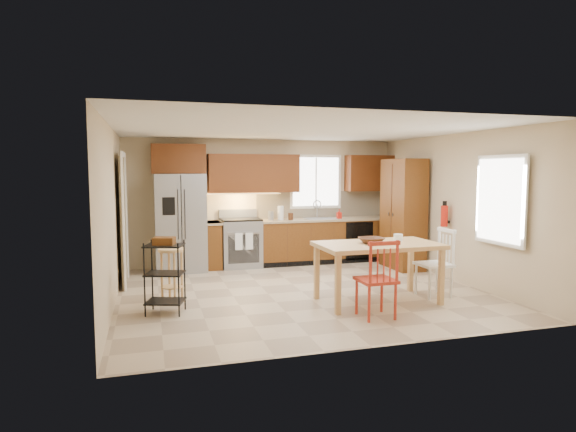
{
  "coord_description": "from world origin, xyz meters",
  "views": [
    {
      "loc": [
        -2.25,
        -7.01,
        1.88
      ],
      "look_at": [
        -0.1,
        0.4,
        1.15
      ],
      "focal_mm": 30.0,
      "sensor_mm": 36.0,
      "label": 1
    }
  ],
  "objects_px": {
    "pantry": "(403,214)",
    "fire_extinguisher": "(444,216)",
    "soap_bottle": "(339,214)",
    "utility_cart": "(165,277)",
    "chair_red": "(376,278)",
    "chair_white": "(434,263)",
    "table_bowl": "(371,244)",
    "bar_stool": "(172,275)",
    "range_stove": "(241,243)",
    "refrigerator": "(180,223)",
    "table_jar": "(398,239)",
    "dining_table": "(378,273)"
  },
  "relations": [
    {
      "from": "soap_bottle",
      "to": "chair_red",
      "type": "bearing_deg",
      "value": -104.94
    },
    {
      "from": "refrigerator",
      "to": "fire_extinguisher",
      "type": "xyz_separation_m",
      "value": [
        4.33,
        -1.98,
        0.19
      ]
    },
    {
      "from": "soap_bottle",
      "to": "dining_table",
      "type": "bearing_deg",
      "value": -101.72
    },
    {
      "from": "dining_table",
      "to": "table_jar",
      "type": "bearing_deg",
      "value": 15.36
    },
    {
      "from": "pantry",
      "to": "table_bowl",
      "type": "xyz_separation_m",
      "value": [
        -1.67,
        -2.07,
        -0.2
      ]
    },
    {
      "from": "bar_stool",
      "to": "table_bowl",
      "type": "bearing_deg",
      "value": -29.82
    },
    {
      "from": "refrigerator",
      "to": "fire_extinguisher",
      "type": "height_order",
      "value": "refrigerator"
    },
    {
      "from": "soap_bottle",
      "to": "table_jar",
      "type": "xyz_separation_m",
      "value": [
        -0.24,
        -2.86,
        -0.12
      ]
    },
    {
      "from": "table_jar",
      "to": "bar_stool",
      "type": "distance_m",
      "value": 3.32
    },
    {
      "from": "bar_stool",
      "to": "dining_table",
      "type": "bearing_deg",
      "value": -29.22
    },
    {
      "from": "chair_red",
      "to": "utility_cart",
      "type": "distance_m",
      "value": 2.75
    },
    {
      "from": "dining_table",
      "to": "chair_red",
      "type": "xyz_separation_m",
      "value": [
        -0.35,
        -0.65,
        0.09
      ]
    },
    {
      "from": "table_jar",
      "to": "dining_table",
      "type": "bearing_deg",
      "value": -164.05
    },
    {
      "from": "chair_red",
      "to": "bar_stool",
      "type": "bearing_deg",
      "value": 148.85
    },
    {
      "from": "refrigerator",
      "to": "chair_white",
      "type": "height_order",
      "value": "refrigerator"
    },
    {
      "from": "refrigerator",
      "to": "table_jar",
      "type": "distance_m",
      "value": 4.12
    },
    {
      "from": "chair_red",
      "to": "utility_cart",
      "type": "xyz_separation_m",
      "value": [
        -2.59,
        0.93,
        -0.02
      ]
    },
    {
      "from": "chair_red",
      "to": "fire_extinguisher",
      "type": "bearing_deg",
      "value": 37.7
    },
    {
      "from": "soap_bottle",
      "to": "utility_cart",
      "type": "relative_size",
      "value": 0.2
    },
    {
      "from": "soap_bottle",
      "to": "utility_cart",
      "type": "height_order",
      "value": "soap_bottle"
    },
    {
      "from": "refrigerator",
      "to": "chair_white",
      "type": "xyz_separation_m",
      "value": [
        3.51,
        -2.95,
        -0.41
      ]
    },
    {
      "from": "soap_bottle",
      "to": "bar_stool",
      "type": "height_order",
      "value": "soap_bottle"
    },
    {
      "from": "pantry",
      "to": "fire_extinguisher",
      "type": "relative_size",
      "value": 5.83
    },
    {
      "from": "fire_extinguisher",
      "to": "bar_stool",
      "type": "bearing_deg",
      "value": -177.43
    },
    {
      "from": "range_stove",
      "to": "table_bowl",
      "type": "distance_m",
      "value": 3.35
    },
    {
      "from": "pantry",
      "to": "fire_extinguisher",
      "type": "bearing_deg",
      "value": -79.22
    },
    {
      "from": "refrigerator",
      "to": "range_stove",
      "type": "distance_m",
      "value": 1.24
    },
    {
      "from": "dining_table",
      "to": "chair_red",
      "type": "bearing_deg",
      "value": -118.88
    },
    {
      "from": "range_stove",
      "to": "chair_white",
      "type": "bearing_deg",
      "value": -51.81
    },
    {
      "from": "soap_bottle",
      "to": "fire_extinguisher",
      "type": "bearing_deg",
      "value": -59.47
    },
    {
      "from": "refrigerator",
      "to": "dining_table",
      "type": "xyz_separation_m",
      "value": [
        2.56,
        -3.0,
        -0.49
      ]
    },
    {
      "from": "soap_bottle",
      "to": "utility_cart",
      "type": "xyz_separation_m",
      "value": [
        -3.56,
        -2.69,
        -0.52
      ]
    },
    {
      "from": "table_bowl",
      "to": "chair_red",
      "type": "bearing_deg",
      "value": -110.47
    },
    {
      "from": "chair_red",
      "to": "table_jar",
      "type": "xyz_separation_m",
      "value": [
        0.73,
        0.76,
        0.38
      ]
    },
    {
      "from": "chair_white",
      "to": "utility_cart",
      "type": "xyz_separation_m",
      "value": [
        -3.89,
        0.23,
        -0.02
      ]
    },
    {
      "from": "pantry",
      "to": "dining_table",
      "type": "bearing_deg",
      "value": -127.11
    },
    {
      "from": "fire_extinguisher",
      "to": "chair_white",
      "type": "distance_m",
      "value": 1.4
    },
    {
      "from": "chair_red",
      "to": "pantry",
      "type": "bearing_deg",
      "value": 54.26
    },
    {
      "from": "range_stove",
      "to": "fire_extinguisher",
      "type": "distance_m",
      "value": 3.83
    },
    {
      "from": "chair_red",
      "to": "chair_white",
      "type": "height_order",
      "value": "same"
    },
    {
      "from": "range_stove",
      "to": "chair_red",
      "type": "xyz_separation_m",
      "value": [
        1.06,
        -3.71,
        0.04
      ]
    },
    {
      "from": "soap_bottle",
      "to": "table_bowl",
      "type": "height_order",
      "value": "soap_bottle"
    },
    {
      "from": "refrigerator",
      "to": "dining_table",
      "type": "relative_size",
      "value": 1.06
    },
    {
      "from": "pantry",
      "to": "chair_white",
      "type": "relative_size",
      "value": 2.08
    },
    {
      "from": "pantry",
      "to": "refrigerator",
      "type": "bearing_deg",
      "value": 167.38
    },
    {
      "from": "refrigerator",
      "to": "pantry",
      "type": "height_order",
      "value": "pantry"
    },
    {
      "from": "soap_bottle",
      "to": "fire_extinguisher",
      "type": "height_order",
      "value": "fire_extinguisher"
    },
    {
      "from": "range_stove",
      "to": "table_bowl",
      "type": "relative_size",
      "value": 2.65
    },
    {
      "from": "fire_extinguisher",
      "to": "chair_red",
      "type": "xyz_separation_m",
      "value": [
        -2.12,
        -1.67,
        -0.6
      ]
    },
    {
      "from": "table_jar",
      "to": "bar_stool",
      "type": "xyz_separation_m",
      "value": [
        -3.2,
        0.71,
        -0.49
      ]
    }
  ]
}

